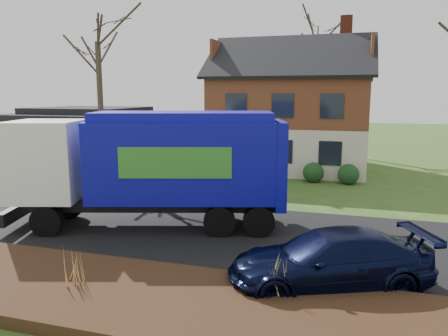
# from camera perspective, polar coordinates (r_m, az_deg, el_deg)

# --- Properties ---
(ground) EXTENTS (120.00, 120.00, 0.00)m
(ground) POSITION_cam_1_polar(r_m,az_deg,el_deg) (15.40, -6.39, -7.94)
(ground) COLOR #334D19
(ground) RESTS_ON ground
(road) EXTENTS (80.00, 7.00, 0.02)m
(road) POSITION_cam_1_polar(r_m,az_deg,el_deg) (15.40, -6.39, -7.90)
(road) COLOR black
(road) RESTS_ON ground
(mulch_verge) EXTENTS (80.00, 3.50, 0.30)m
(mulch_verge) POSITION_cam_1_polar(r_m,az_deg,el_deg) (11.01, -17.68, -14.94)
(mulch_verge) COLOR black
(mulch_verge) RESTS_ON ground
(main_house) EXTENTS (12.95, 8.95, 9.26)m
(main_house) POSITION_cam_1_polar(r_m,az_deg,el_deg) (27.73, 7.85, 8.34)
(main_house) COLOR beige
(main_house) RESTS_ON ground
(ranch_house) EXTENTS (9.80, 8.20, 3.70)m
(ranch_house) POSITION_cam_1_polar(r_m,az_deg,el_deg) (32.05, -17.16, 4.21)
(ranch_house) COLOR maroon
(ranch_house) RESTS_ON ground
(garbage_truck) EXTENTS (9.75, 5.07, 4.04)m
(garbage_truck) POSITION_cam_1_polar(r_m,az_deg,el_deg) (15.23, -9.02, 0.81)
(garbage_truck) COLOR black
(garbage_truck) RESTS_ON ground
(silver_sedan) EXTENTS (5.04, 2.98, 1.57)m
(silver_sedan) POSITION_cam_1_polar(r_m,az_deg,el_deg) (19.64, -3.30, -1.66)
(silver_sedan) COLOR #9FA2A7
(silver_sedan) RESTS_ON ground
(navy_wagon) EXTENTS (5.27, 3.77, 1.42)m
(navy_wagon) POSITION_cam_1_polar(r_m,az_deg,el_deg) (10.98, 13.57, -11.65)
(navy_wagon) COLOR black
(navy_wagon) RESTS_ON ground
(tree_front_west) EXTENTS (3.47, 3.47, 10.31)m
(tree_front_west) POSITION_cam_1_polar(r_m,az_deg,el_deg) (25.65, -16.31, 17.97)
(tree_front_west) COLOR #403326
(tree_front_west) RESTS_ON ground
(tree_back) EXTENTS (3.66, 3.66, 11.59)m
(tree_back) POSITION_cam_1_polar(r_m,az_deg,el_deg) (36.61, 12.11, 17.38)
(tree_back) COLOR #3A2B23
(tree_back) RESTS_ON ground
(grass_clump_mid) EXTENTS (0.31, 0.25, 0.85)m
(grass_clump_mid) POSITION_cam_1_polar(r_m,az_deg,el_deg) (10.91, -18.97, -11.95)
(grass_clump_mid) COLOR tan
(grass_clump_mid) RESTS_ON mulch_verge
(grass_clump_east) EXTENTS (0.34, 0.28, 0.86)m
(grass_clump_east) POSITION_cam_1_polar(r_m,az_deg,el_deg) (9.87, 6.62, -13.81)
(grass_clump_east) COLOR tan
(grass_clump_east) RESTS_ON mulch_verge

